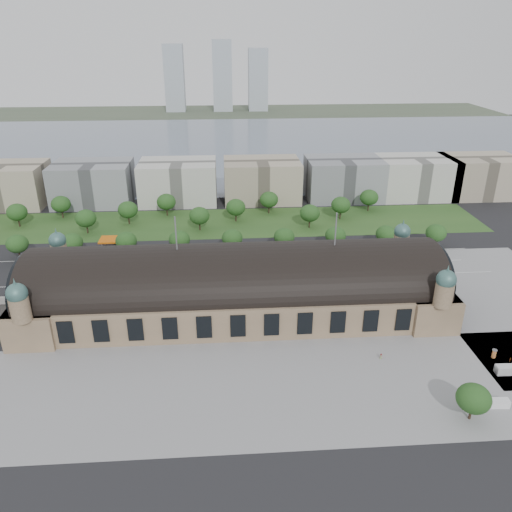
{
  "coord_description": "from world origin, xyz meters",
  "views": [
    {
      "loc": [
        -3.73,
        -158.75,
        94.17
      ],
      "look_at": [
        8.53,
        18.01,
        14.0
      ],
      "focal_mm": 35.0,
      "sensor_mm": 36.0,
      "label": 1
    }
  ],
  "objects": [
    {
      "name": "traffic_car_2",
      "position": [
        -72.3,
        31.78,
        0.81
      ],
      "size": [
        6.02,
        3.09,
        1.63
      ],
      "primitive_type": "imported",
      "rotation": [
        0.0,
        0.0,
        -1.5
      ],
      "color": "black",
      "rests_on": "ground"
    },
    {
      "name": "tree_row_5",
      "position": [
        0.0,
        53.0,
        7.43
      ],
      "size": [
        9.6,
        9.6,
        11.52
      ],
      "color": "#2D2116",
      "rests_on": "ground"
    },
    {
      "name": "tree_row_6",
      "position": [
        24.0,
        53.0,
        7.43
      ],
      "size": [
        9.6,
        9.6,
        11.52
      ],
      "color": "#2D2116",
      "rests_on": "ground"
    },
    {
      "name": "lake",
      "position": [
        0.0,
        298.0,
        0.0
      ],
      "size": [
        700.0,
        320.0,
        0.08
      ],
      "primitive_type": "cube",
      "color": "slate",
      "rests_on": "ground"
    },
    {
      "name": "tree_row_3",
      "position": [
        -48.0,
        53.0,
        7.43
      ],
      "size": [
        9.6,
        9.6,
        11.52
      ],
      "color": "#2D2116",
      "rests_on": "ground"
    },
    {
      "name": "traffic_car_5",
      "position": [
        39.29,
        48.51,
        0.82
      ],
      "size": [
        5.16,
        2.4,
        1.64
      ],
      "primitive_type": "imported",
      "rotation": [
        0.0,
        0.0,
        1.71
      ],
      "color": "#595B60",
      "rests_on": "ground"
    },
    {
      "name": "far_shore",
      "position": [
        0.0,
        498.0,
        0.0
      ],
      "size": [
        700.0,
        120.0,
        0.14
      ],
      "primitive_type": "cube",
      "color": "#44513D",
      "rests_on": "ground"
    },
    {
      "name": "office_7",
      "position": [
        155.0,
        133.0,
        12.0
      ],
      "size": [
        45.0,
        32.0,
        24.0
      ],
      "primitive_type": "cube",
      "color": "tan",
      "rests_on": "ground"
    },
    {
      "name": "bus_west",
      "position": [
        -11.03,
        30.6,
        1.88
      ],
      "size": [
        13.72,
        4.15,
        3.77
      ],
      "primitive_type": "imported",
      "rotation": [
        0.0,
        0.0,
        1.5
      ],
      "color": "#B22E1C",
      "rests_on": "ground"
    },
    {
      "name": "tree_row_7",
      "position": [
        48.0,
        53.0,
        7.43
      ],
      "size": [
        9.6,
        9.6,
        11.52
      ],
      "color": "#2D2116",
      "rests_on": "ground"
    },
    {
      "name": "tree_belt_7",
      "position": [
        3.0,
        95.0,
        8.05
      ],
      "size": [
        10.4,
        10.4,
        12.48
      ],
      "color": "#2D2116",
      "rests_on": "ground"
    },
    {
      "name": "far_tower_mid",
      "position": [
        0.0,
        508.0,
        42.5
      ],
      "size": [
        24.0,
        24.0,
        85.0
      ],
      "primitive_type": "cube",
      "color": "#9EA8B2",
      "rests_on": "ground"
    },
    {
      "name": "plaza_south",
      "position": [
        10.0,
        -44.0,
        0.0
      ],
      "size": [
        190.0,
        48.0,
        0.12
      ],
      "primitive_type": "cube",
      "color": "gray",
      "rests_on": "ground"
    },
    {
      "name": "tree_row_8",
      "position": [
        72.0,
        53.0,
        7.43
      ],
      "size": [
        9.6,
        9.6,
        11.52
      ],
      "color": "#2D2116",
      "rests_on": "ground"
    },
    {
      "name": "tree_row_2",
      "position": [
        -72.0,
        53.0,
        7.43
      ],
      "size": [
        9.6,
        9.6,
        11.52
      ],
      "color": "#2D2116",
      "rests_on": "ground"
    },
    {
      "name": "tree_belt_1",
      "position": [
        -111.0,
        95.0,
        8.05
      ],
      "size": [
        10.4,
        10.4,
        12.48
      ],
      "color": "#2D2116",
      "rests_on": "ground"
    },
    {
      "name": "bus_mid",
      "position": [
        -4.97,
        27.0,
        1.52
      ],
      "size": [
        10.88,
        2.55,
        3.03
      ],
      "primitive_type": "imported",
      "rotation": [
        0.0,
        0.0,
        1.57
      ],
      "color": "beige",
      "rests_on": "ground"
    },
    {
      "name": "office_5",
      "position": [
        70.0,
        133.0,
        12.0
      ],
      "size": [
        45.0,
        32.0,
        24.0
      ],
      "primitive_type": "cube",
      "color": "gray",
      "rests_on": "ground"
    },
    {
      "name": "tree_belt_10",
      "position": [
        60.0,
        95.0,
        8.05
      ],
      "size": [
        10.4,
        10.4,
        12.48
      ],
      "color": "#2D2116",
      "rests_on": "ground"
    },
    {
      "name": "tree_belt_3",
      "position": [
        -73.0,
        83.0,
        8.05
      ],
      "size": [
        10.4,
        10.4,
        12.48
      ],
      "color": "#2D2116",
      "rests_on": "ground"
    },
    {
      "name": "pedestrian_0",
      "position": [
        44.41,
        -32.2,
        0.93
      ],
      "size": [
        0.93,
        0.55,
        1.87
      ],
      "primitive_type": "imported",
      "rotation": [
        0.0,
        0.0,
        -0.03
      ],
      "color": "gray",
      "rests_on": "ground"
    },
    {
      "name": "tree_row_4",
      "position": [
        -24.0,
        53.0,
        7.43
      ],
      "size": [
        9.6,
        9.6,
        11.52
      ],
      "color": "#2D2116",
      "rests_on": "ground"
    },
    {
      "name": "parked_car_5",
      "position": [
        -20.89,
        24.95,
        0.77
      ],
      "size": [
        6.09,
        4.51,
        1.54
      ],
      "primitive_type": "imported",
      "rotation": [
        0.0,
        0.0,
        -1.17
      ],
      "color": "gray",
      "rests_on": "ground"
    },
    {
      "name": "parked_car_0",
      "position": [
        -64.61,
        21.0,
        0.7
      ],
      "size": [
        4.49,
        3.26,
        1.41
      ],
      "primitive_type": "imported",
      "rotation": [
        0.0,
        0.0,
        -1.1
      ],
      "color": "black",
      "rests_on": "ground"
    },
    {
      "name": "parked_car_2",
      "position": [
        -63.9,
        23.07,
        0.68
      ],
      "size": [
        4.9,
        4.32,
        1.36
      ],
      "primitive_type": "imported",
      "rotation": [
        0.0,
        0.0,
        -0.93
      ],
      "color": "#1A1E4B",
      "rests_on": "ground"
    },
    {
      "name": "station",
      "position": [
        0.0,
        0.0,
        10.28
      ],
      "size": [
        150.0,
        48.4,
        44.3
      ],
      "color": "#947A5B",
      "rests_on": "ground"
    },
    {
      "name": "traffic_car_1",
      "position": [
        -89.36,
        40.25,
        0.7
      ],
      "size": [
        4.39,
        2.03,
        1.39
      ],
      "primitive_type": "imported",
      "rotation": [
        0.0,
        0.0,
        1.71
      ],
      "color": "gray",
      "rests_on": "ground"
    },
    {
      "name": "advertising_column",
      "position": [
        80.09,
        -34.05,
        1.53
      ],
      "size": [
        1.55,
        1.55,
        2.94
      ],
      "color": "#D75235",
      "rests_on": "ground"
    },
    {
      "name": "office_4",
      "position": [
        20.0,
        133.0,
        12.0
      ],
      "size": [
        45.0,
        32.0,
        24.0
      ],
      "primitive_type": "cube",
      "color": "tan",
      "rests_on": "ground"
    },
    {
      "name": "road_slab",
      "position": [
        -20.0,
        38.0,
        0.0
      ],
      "size": [
        260.0,
        26.0,
        0.1
      ],
      "primitive_type": "cube",
      "color": "black",
      "rests_on": "ground"
    },
    {
      "name": "office_2",
      "position": [
        -80.0,
        133.0,
        12.0
      ],
      "size": [
        45.0,
        32.0,
        24.0
      ],
      "primitive_type": "cube",
      "color": "gray",
      "rests_on": "ground"
    },
    {
      "name": "tree_row_1",
      "position": [
        -96.0,
        53.0,
        7.43
      ],
      "size": [
        9.6,
        9.6,
        11.52
      ],
      "color": "#2D2116",
      "rests_on": "ground"
    },
    {
      "name": "van_east",
      "position": [
        79.42,
        -42.1,
        1.33
      ],
      "size": [
        6.48,
        2.72,
        2.78
      ],
      "rotation": [
        0.0,
        0.0,
        -0.02
      ],
      "color": "silver",
      "rests_on": "ground"
    },
    {
      "name": "traffic_car_3",
      "position": [
        -19.75,
        40.35,
        0.64
      ],
      "size": [
        4.58,
        2.22,
        1.29
      ],
      "primitive_type": "imported",
      "rotation": [
        0.0,
        0.0,
        1.48
      ],
      "color": "#9A2E13",
      "rests_on": "ground"
    },
    {
      "name": "tree_belt_11",
      "position": [
        79.0,
        107.0,
        8.05
      ],
      "size": [
        10.4,
        10.4,
        12.48
      ],
      "color": "#2D2116",
      "rests_on": "ground"
    },
    {
      "name": "tree_belt_2",
      "position": [
        -92.0,
        107.0,
        8.05
      ],
      "size": [
        10.4,
        10.4,
        12.48
      ],
      "color": "#2D2116",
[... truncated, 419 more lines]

